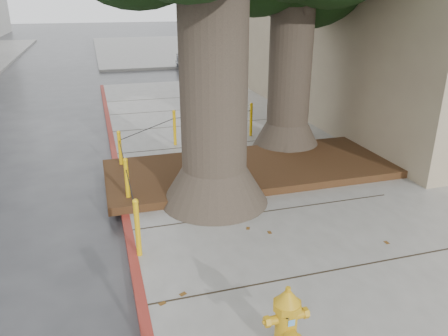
# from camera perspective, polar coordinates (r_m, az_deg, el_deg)

# --- Properties ---
(ground) EXTENTS (140.00, 140.00, 0.00)m
(ground) POSITION_cam_1_polar(r_m,az_deg,el_deg) (6.43, 8.11, -15.24)
(ground) COLOR #28282B
(ground) RESTS_ON ground
(sidewalk_far) EXTENTS (16.00, 20.00, 0.15)m
(sidewalk_far) POSITION_cam_1_polar(r_m,az_deg,el_deg) (35.81, -3.13, 15.47)
(sidewalk_far) COLOR slate
(sidewalk_far) RESTS_ON ground
(curb_red) EXTENTS (0.14, 26.00, 0.16)m
(curb_red) POSITION_cam_1_polar(r_m,az_deg,el_deg) (8.07, -12.64, -6.76)
(curb_red) COLOR maroon
(curb_red) RESTS_ON ground
(planter_bed) EXTENTS (6.40, 2.60, 0.16)m
(planter_bed) POSITION_cam_1_polar(r_m,az_deg,el_deg) (9.79, 3.69, -0.07)
(planter_bed) COLOR black
(planter_bed) RESTS_ON sidewalk_main
(bollard_ring) EXTENTS (3.79, 5.39, 0.95)m
(bollard_ring) POSITION_cam_1_polar(r_m,az_deg,el_deg) (9.65, -7.13, 2.23)
(bollard_ring) COLOR #E3AB0C
(bollard_ring) RESTS_ON sidewalk_main
(fire_hydrant) EXTENTS (0.44, 0.39, 0.85)m
(fire_hydrant) POSITION_cam_1_polar(r_m,az_deg,el_deg) (5.03, 8.15, -19.20)
(fire_hydrant) COLOR gold
(fire_hydrant) RESTS_ON sidewalk_main
(car_silver) EXTENTS (3.51, 1.79, 1.14)m
(car_silver) POSITION_cam_1_polar(r_m,az_deg,el_deg) (25.49, -2.46, 14.16)
(car_silver) COLOR #A9AAAE
(car_silver) RESTS_ON ground
(car_red) EXTENTS (3.60, 1.60, 1.15)m
(car_red) POSITION_cam_1_polar(r_m,az_deg,el_deg) (26.02, 8.61, 14.11)
(car_red) COLOR #9C110E
(car_red) RESTS_ON ground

